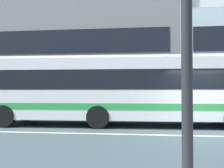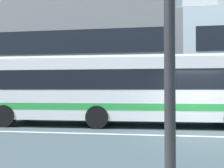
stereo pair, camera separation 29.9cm
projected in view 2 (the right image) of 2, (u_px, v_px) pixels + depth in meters
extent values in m
plane|color=#354247|center=(207.00, 137.00, 8.96)|extent=(160.00, 160.00, 0.00)
cube|color=silver|center=(207.00, 136.00, 8.96)|extent=(60.00, 0.16, 0.01)
cube|color=#14451C|center=(173.00, 110.00, 15.17)|extent=(22.48, 1.10, 0.89)
cube|color=gray|center=(72.00, 59.00, 26.00)|extent=(21.09, 10.47, 9.78)
cube|color=black|center=(53.00, 42.00, 20.81)|extent=(19.40, 0.04, 1.96)
cube|color=silver|center=(117.00, 89.00, 11.90)|extent=(12.03, 2.85, 2.74)
cube|color=black|center=(117.00, 80.00, 11.91)|extent=(11.32, 2.85, 0.88)
cube|color=green|center=(117.00, 105.00, 11.88)|extent=(11.79, 2.87, 0.28)
cube|color=silver|center=(117.00, 59.00, 11.93)|extent=(11.54, 2.44, 0.12)
cylinder|color=black|center=(218.00, 113.00, 12.46)|extent=(1.01, 0.31, 1.00)
cylinder|color=black|center=(105.00, 112.00, 13.09)|extent=(1.01, 0.31, 1.00)
cylinder|color=black|center=(97.00, 117.00, 10.81)|extent=(1.01, 0.31, 1.00)
cylinder|color=black|center=(28.00, 112.00, 13.56)|extent=(1.01, 0.31, 1.00)
cylinder|color=black|center=(5.00, 116.00, 11.28)|extent=(1.01, 0.31, 1.00)
cylinder|color=black|center=(170.00, 42.00, 3.14)|extent=(0.14, 0.14, 4.28)
cube|color=silver|center=(194.00, 0.00, 3.11)|extent=(0.56, 0.03, 0.16)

